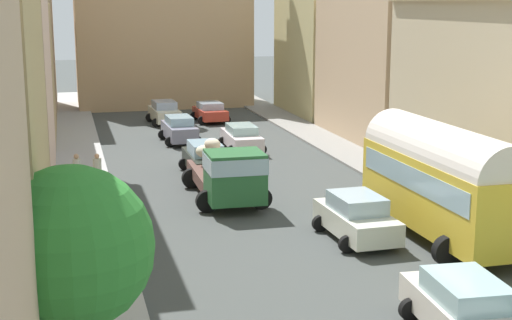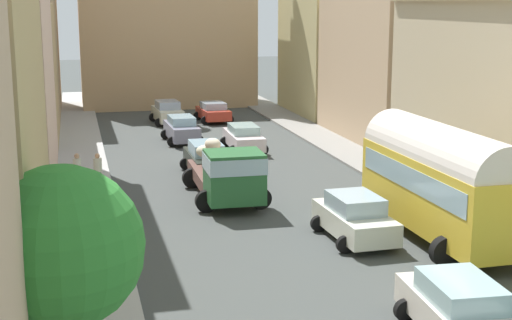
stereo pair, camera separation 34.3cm
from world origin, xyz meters
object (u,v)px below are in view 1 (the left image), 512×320
Objects in this scene: parked_bus_1 at (441,176)px; pedestrian_1 at (77,195)px; car_6 at (210,112)px; car_0 at (205,159)px; car_1 at (179,129)px; cargo_truck_0 at (228,173)px; car_4 at (356,217)px; car_2 at (164,112)px; pedestrian_0 at (77,171)px; car_5 at (242,138)px; car_3 at (465,310)px; pedestrian_2 at (97,171)px.

pedestrian_1 is at bearing 157.04° from parked_bus_1.
car_6 is at bearing 95.78° from parked_bus_1.
car_0 is at bearing 117.33° from parked_bus_1.
cargo_truck_0 is at bearing -90.35° from car_1.
cargo_truck_0 is 6.91m from car_4.
car_2 is at bearing 89.51° from car_0.
cargo_truck_0 is 3.73× the size of pedestrian_0.
car_5 is 2.35× the size of pedestrian_0.
car_5 is 1.17× the size of car_6.
car_3 is at bearing -54.62° from pedestrian_1.
pedestrian_2 is at bearing -114.92° from car_1.
car_0 is 5.89m from pedestrian_2.
cargo_truck_0 reaches higher than pedestrian_1.
pedestrian_1 is (-9.36, -12.24, 0.32)m from car_5.
car_3 is at bearing -85.55° from car_2.
car_3 is 2.41× the size of pedestrian_0.
car_0 is (-6.22, 12.04, -1.50)m from parked_bus_1.
car_6 is at bearing 67.31° from pedestrian_1.
car_2 is 27.68m from car_4.
car_0 is at bearing 26.34° from pedestrian_2.
car_2 is (0.14, 16.12, -0.00)m from car_0.
car_5 is (-3.11, 17.52, -1.55)m from parked_bus_1.
cargo_truck_0 reaches higher than car_4.
car_2 is at bearing -178.41° from car_6.
car_5 is (2.98, -10.63, -0.04)m from car_2.
pedestrian_0 is at bearing -118.52° from car_1.
parked_bus_1 reaches higher than cargo_truck_0.
pedestrian_1 is (-0.10, -4.22, 0.00)m from pedestrian_0.
pedestrian_2 is (-8.39, -8.09, 0.29)m from car_5.
pedestrian_0 is at bearing -157.48° from car_0.
parked_bus_1 reaches higher than car_6.
car_3 reaches higher than car_6.
cargo_truck_0 reaches higher than pedestrian_2.
pedestrian_1 is at bearing -167.26° from cargo_truck_0.
car_2 is 23.75m from pedestrian_1.
car_0 is 2.37× the size of pedestrian_2.
pedestrian_0 is at bearing 88.68° from pedestrian_1.
cargo_truck_0 reaches higher than car_0.
car_2 is 1.08× the size of car_6.
pedestrian_2 reaches higher than car_5.
car_3 is 15.83m from pedestrian_1.
cargo_truck_0 is at bearing 101.59° from car_3.
car_3 reaches higher than car_5.
pedestrian_0 is (-6.28, -18.66, 0.27)m from car_2.
parked_bus_1 is 15.64m from pedestrian_0.
pedestrian_0 reaches higher than car_4.
parked_bus_1 reaches higher than car_0.
pedestrian_0 is at bearing -108.60° from car_2.
car_5 is at bearing -74.35° from car_2.
pedestrian_0 is 1.01× the size of pedestrian_2.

